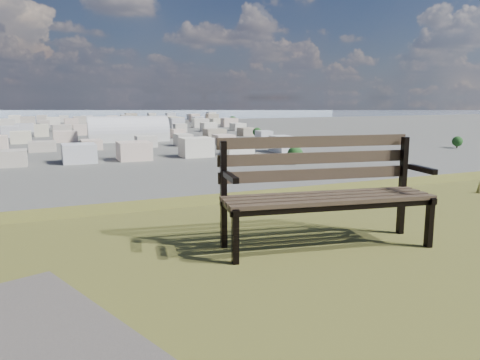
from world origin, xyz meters
name	(u,v)px	position (x,y,z in m)	size (l,w,h in m)	color
park_bench	(323,185)	(-0.98, 2.08, 25.56)	(1.96, 0.90, 0.99)	#413125
arena	(129,133)	(47.29, 290.22, 4.74)	(48.86, 23.24, 20.11)	silver
city_blocks	(43,127)	(0.00, 394.44, 3.50)	(395.00, 361.00, 7.00)	beige
bay_water	(40,113)	(0.00, 900.00, 0.00)	(2400.00, 700.00, 0.12)	#8694AB
far_hills	(13,98)	(-60.92, 1402.93, 25.47)	(2050.00, 340.00, 60.00)	#9BAEC1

